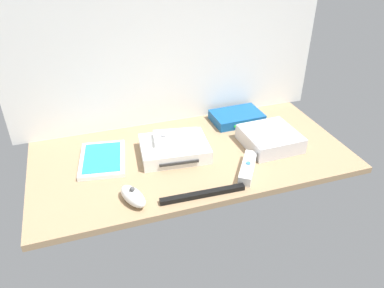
{
  "coord_description": "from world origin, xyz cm",
  "views": [
    {
      "loc": [
        -31.16,
        -94.02,
        66.17
      ],
      "look_at": [
        0.0,
        0.0,
        4.0
      ],
      "focal_mm": 34.81,
      "sensor_mm": 36.0,
      "label": 1
    }
  ],
  "objects_px": {
    "game_console": "(174,149)",
    "remote_wand": "(248,168)",
    "mini_computer": "(270,138)",
    "remote_nunchuk": "(133,196)",
    "sensor_bar": "(203,194)",
    "game_case": "(103,159)",
    "network_router": "(237,117)",
    "remote_classic_pad": "(177,137)"
  },
  "relations": [
    {
      "from": "game_console",
      "to": "mini_computer",
      "type": "height_order",
      "value": "mini_computer"
    },
    {
      "from": "game_console",
      "to": "remote_nunchuk",
      "type": "bearing_deg",
      "value": -126.36
    },
    {
      "from": "remote_nunchuk",
      "to": "remote_classic_pad",
      "type": "relative_size",
      "value": 0.7
    },
    {
      "from": "mini_computer",
      "to": "network_router",
      "type": "height_order",
      "value": "mini_computer"
    },
    {
      "from": "game_console",
      "to": "sensor_bar",
      "type": "height_order",
      "value": "game_console"
    },
    {
      "from": "mini_computer",
      "to": "remote_wand",
      "type": "xyz_separation_m",
      "value": [
        -0.13,
        -0.11,
        -0.01
      ]
    },
    {
      "from": "mini_computer",
      "to": "network_router",
      "type": "relative_size",
      "value": 0.95
    },
    {
      "from": "remote_wand",
      "to": "mini_computer",
      "type": "bearing_deg",
      "value": 74.26
    },
    {
      "from": "remote_nunchuk",
      "to": "remote_classic_pad",
      "type": "bearing_deg",
      "value": 25.99
    },
    {
      "from": "remote_nunchuk",
      "to": "sensor_bar",
      "type": "height_order",
      "value": "remote_nunchuk"
    },
    {
      "from": "game_console",
      "to": "remote_nunchuk",
      "type": "xyz_separation_m",
      "value": [
        -0.17,
        -0.19,
        -0.0
      ]
    },
    {
      "from": "game_case",
      "to": "remote_classic_pad",
      "type": "height_order",
      "value": "remote_classic_pad"
    },
    {
      "from": "game_case",
      "to": "mini_computer",
      "type": "bearing_deg",
      "value": 0.73
    },
    {
      "from": "game_console",
      "to": "game_case",
      "type": "relative_size",
      "value": 1.07
    },
    {
      "from": "remote_wand",
      "to": "game_case",
      "type": "bearing_deg",
      "value": -171.76
    },
    {
      "from": "mini_computer",
      "to": "sensor_bar",
      "type": "bearing_deg",
      "value": -149.27
    },
    {
      "from": "sensor_bar",
      "to": "network_router",
      "type": "bearing_deg",
      "value": 56.37
    },
    {
      "from": "game_case",
      "to": "network_router",
      "type": "height_order",
      "value": "network_router"
    },
    {
      "from": "network_router",
      "to": "remote_classic_pad",
      "type": "distance_m",
      "value": 0.3
    },
    {
      "from": "remote_nunchuk",
      "to": "sensor_bar",
      "type": "distance_m",
      "value": 0.19
    },
    {
      "from": "sensor_bar",
      "to": "mini_computer",
      "type": "bearing_deg",
      "value": 32.96
    },
    {
      "from": "mini_computer",
      "to": "sensor_bar",
      "type": "distance_m",
      "value": 0.35
    },
    {
      "from": "remote_nunchuk",
      "to": "network_router",
      "type": "bearing_deg",
      "value": 14.16
    },
    {
      "from": "remote_wand",
      "to": "remote_classic_pad",
      "type": "xyz_separation_m",
      "value": [
        -0.17,
        0.17,
        0.04
      ]
    },
    {
      "from": "game_console",
      "to": "sensor_bar",
      "type": "relative_size",
      "value": 0.94
    },
    {
      "from": "mini_computer",
      "to": "game_case",
      "type": "xyz_separation_m",
      "value": [
        -0.54,
        0.08,
        -0.02
      ]
    },
    {
      "from": "game_case",
      "to": "remote_nunchuk",
      "type": "distance_m",
      "value": 0.23
    },
    {
      "from": "game_console",
      "to": "remote_classic_pad",
      "type": "height_order",
      "value": "remote_classic_pad"
    },
    {
      "from": "remote_wand",
      "to": "remote_classic_pad",
      "type": "relative_size",
      "value": 0.92
    },
    {
      "from": "game_console",
      "to": "remote_nunchuk",
      "type": "distance_m",
      "value": 0.25
    },
    {
      "from": "mini_computer",
      "to": "network_router",
      "type": "bearing_deg",
      "value": 100.51
    },
    {
      "from": "mini_computer",
      "to": "remote_nunchuk",
      "type": "relative_size",
      "value": 1.61
    },
    {
      "from": "sensor_bar",
      "to": "game_case",
      "type": "bearing_deg",
      "value": 135.34
    },
    {
      "from": "network_router",
      "to": "game_case",
      "type": "bearing_deg",
      "value": -169.7
    },
    {
      "from": "mini_computer",
      "to": "remote_wand",
      "type": "relative_size",
      "value": 1.23
    },
    {
      "from": "game_console",
      "to": "remote_wand",
      "type": "height_order",
      "value": "game_console"
    },
    {
      "from": "game_console",
      "to": "remote_nunchuk",
      "type": "relative_size",
      "value": 2.06
    },
    {
      "from": "remote_wand",
      "to": "remote_nunchuk",
      "type": "xyz_separation_m",
      "value": [
        -0.35,
        -0.03,
        0.01
      ]
    },
    {
      "from": "network_router",
      "to": "remote_classic_pad",
      "type": "height_order",
      "value": "remote_classic_pad"
    },
    {
      "from": "mini_computer",
      "to": "remote_wand",
      "type": "distance_m",
      "value": 0.18
    },
    {
      "from": "network_router",
      "to": "remote_nunchuk",
      "type": "height_order",
      "value": "remote_nunchuk"
    },
    {
      "from": "game_case",
      "to": "remote_wand",
      "type": "distance_m",
      "value": 0.45
    }
  ]
}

